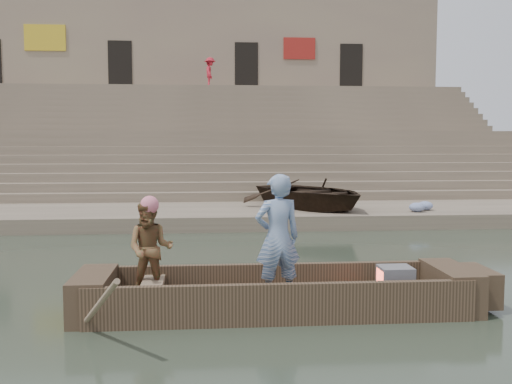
{
  "coord_description": "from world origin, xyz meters",
  "views": [
    {
      "loc": [
        2.76,
        -9.24,
        2.43
      ],
      "look_at": [
        3.73,
        2.32,
        1.4
      ],
      "focal_mm": 40.96,
      "sensor_mm": 36.0,
      "label": 1
    }
  ],
  "objects": [
    {
      "name": "ground",
      "position": [
        0.0,
        0.0,
        0.0
      ],
      "size": [
        120.0,
        120.0,
        0.0
      ],
      "primitive_type": "plane",
      "color": "#2A3528",
      "rests_on": "ground"
    },
    {
      "name": "lower_landing",
      "position": [
        0.0,
        8.0,
        0.2
      ],
      "size": [
        32.0,
        4.0,
        0.4
      ],
      "primitive_type": "cube",
      "color": "gray",
      "rests_on": "ground"
    },
    {
      "name": "mid_landing",
      "position": [
        0.0,
        15.5,
        1.4
      ],
      "size": [
        32.0,
        3.0,
        2.8
      ],
      "primitive_type": "cube",
      "color": "gray",
      "rests_on": "ground"
    },
    {
      "name": "upper_landing",
      "position": [
        0.0,
        22.5,
        2.6
      ],
      "size": [
        32.0,
        3.0,
        5.2
      ],
      "primitive_type": "cube",
      "color": "gray",
      "rests_on": "ground"
    },
    {
      "name": "ghat_steps",
      "position": [
        0.0,
        17.19,
        1.8
      ],
      "size": [
        32.0,
        11.0,
        5.2
      ],
      "color": "gray",
      "rests_on": "ground"
    },
    {
      "name": "building_wall",
      "position": [
        0.0,
        26.5,
        5.6
      ],
      "size": [
        32.0,
        5.07,
        11.2
      ],
      "color": "gray",
      "rests_on": "ground"
    },
    {
      "name": "main_rowboat",
      "position": [
        3.73,
        -1.18,
        0.11
      ],
      "size": [
        5.0,
        1.3,
        0.22
      ],
      "primitive_type": "cube",
      "color": "brown",
      "rests_on": "ground"
    },
    {
      "name": "rowboat_trim",
      "position": [
        3.93,
        -1.19,
        0.31
      ],
      "size": [
        6.04,
        2.63,
        2.04
      ],
      "color": "brown",
      "rests_on": "ground"
    },
    {
      "name": "standing_man",
      "position": [
        3.72,
        -1.36,
        1.1
      ],
      "size": [
        0.71,
        0.53,
        1.76
      ],
      "primitive_type": "imported",
      "rotation": [
        0.0,
        0.0,
        3.33
      ],
      "color": "navy",
      "rests_on": "main_rowboat"
    },
    {
      "name": "rowing_man",
      "position": [
        1.95,
        -1.03,
        0.9
      ],
      "size": [
        0.72,
        0.59,
        1.37
      ],
      "primitive_type": "imported",
      "rotation": [
        0.0,
        0.0,
        -0.11
      ],
      "color": "#236B2E",
      "rests_on": "main_rowboat"
    },
    {
      "name": "television",
      "position": [
        5.44,
        -1.18,
        0.42
      ],
      "size": [
        0.46,
        0.42,
        0.4
      ],
      "color": "slate",
      "rests_on": "main_rowboat"
    },
    {
      "name": "beached_rowboat",
      "position": [
        5.85,
        7.97,
        0.85
      ],
      "size": [
        4.72,
        5.24,
        0.89
      ],
      "primitive_type": "imported",
      "rotation": [
        0.0,
        0.0,
        0.48
      ],
      "color": "#2D2116",
      "rests_on": "lower_landing"
    },
    {
      "name": "pedestrian",
      "position": [
        2.95,
        21.89,
        5.98
      ],
      "size": [
        0.63,
        1.04,
        1.56
      ],
      "primitive_type": "imported",
      "rotation": [
        0.0,
        0.0,
        1.51
      ],
      "color": "red",
      "rests_on": "upper_landing"
    },
    {
      "name": "cloth_bundles",
      "position": [
        8.88,
        6.97,
        0.53
      ],
      "size": [
        0.82,
        0.79,
        0.26
      ],
      "color": "#3F5999",
      "rests_on": "lower_landing"
    }
  ]
}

